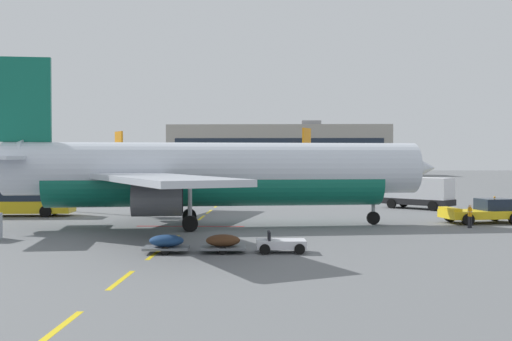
% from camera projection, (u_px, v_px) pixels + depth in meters
% --- Properties ---
extents(ground, '(400.00, 400.00, 0.00)m').
position_uv_depth(ground, '(429.00, 208.00, 62.00)').
color(ground, slate).
extents(apron_paint_markings, '(8.00, 95.90, 0.01)m').
position_uv_depth(apron_paint_markings, '(213.00, 209.00, 60.74)').
color(apron_paint_markings, yellow).
rests_on(apron_paint_markings, ground).
extents(airliner_foreground, '(34.77, 34.22, 12.20)m').
position_uv_depth(airliner_foreground, '(209.00, 173.00, 44.49)').
color(airliner_foreground, silver).
rests_on(airliner_foreground, ground).
extents(pushback_tug, '(6.44, 4.09, 2.08)m').
position_uv_depth(pushback_tug, '(484.00, 211.00, 47.09)').
color(pushback_tug, yellow).
rests_on(pushback_tug, ground).
extents(airliner_mid_left, '(30.66, 32.23, 11.74)m').
position_uv_depth(airliner_mid_left, '(282.00, 165.00, 121.17)').
color(airliner_mid_left, silver).
rests_on(airliner_mid_left, ground).
extents(airliner_far_center, '(25.34, 27.18, 10.39)m').
position_uv_depth(airliner_far_center, '(100.00, 166.00, 128.36)').
color(airliner_far_center, silver).
rests_on(airliner_far_center, ground).
extents(apron_shuttle_bus, '(12.20, 3.69, 3.00)m').
position_uv_depth(apron_shuttle_bus, '(3.00, 196.00, 52.83)').
color(apron_shuttle_bus, yellow).
rests_on(apron_shuttle_bus, ground).
extents(ground_power_truck, '(6.85, 6.41, 3.14)m').
position_uv_depth(ground_power_truck, '(420.00, 192.00, 60.28)').
color(ground_power_truck, black).
rests_on(ground_power_truck, ground).
extents(baggage_train, '(8.68, 2.11, 1.14)m').
position_uv_depth(baggage_train, '(224.00, 243.00, 32.18)').
color(baggage_train, silver).
rests_on(baggage_train, ground).
extents(ground_crew_worker, '(0.34, 0.67, 1.70)m').
position_uv_depth(ground_crew_worker, '(470.00, 215.00, 43.76)').
color(ground_crew_worker, '#232328').
rests_on(ground_crew_worker, ground).
extents(terminal_satellite, '(66.99, 20.98, 16.80)m').
position_uv_depth(terminal_satellite, '(279.00, 150.00, 188.68)').
color(terminal_satellite, '#9E998E').
rests_on(terminal_satellite, ground).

